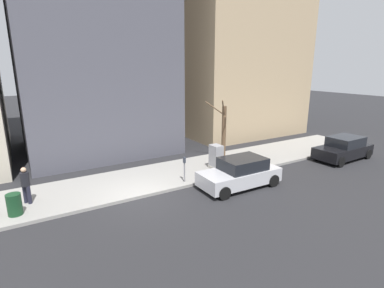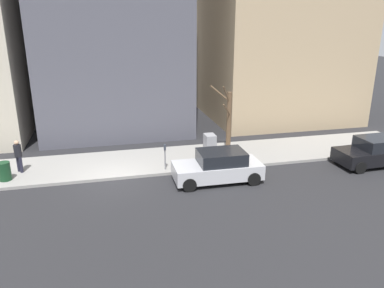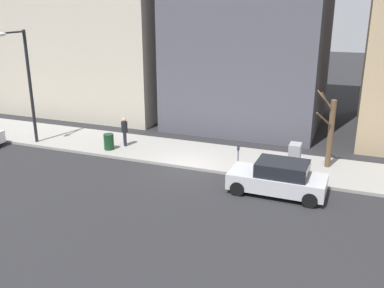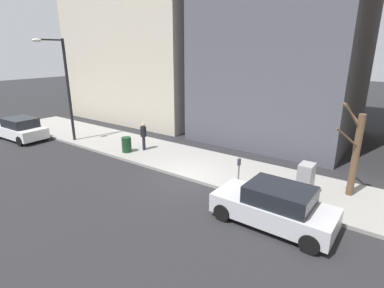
{
  "view_description": "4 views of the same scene",
  "coord_description": "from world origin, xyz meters",
  "views": [
    {
      "loc": [
        -12.27,
        4.63,
        6.03
      ],
      "look_at": [
        1.56,
        -3.69,
        1.79
      ],
      "focal_mm": 28.0,
      "sensor_mm": 36.0,
      "label": 1
    },
    {
      "loc": [
        -17.18,
        0.28,
        7.39
      ],
      "look_at": [
        -0.11,
        -3.84,
        1.6
      ],
      "focal_mm": 35.0,
      "sensor_mm": 36.0,
      "label": 2
    },
    {
      "loc": [
        -18.77,
        -7.59,
        8.06
      ],
      "look_at": [
        1.11,
        0.13,
        0.99
      ],
      "focal_mm": 40.0,
      "sensor_mm": 36.0,
      "label": 3
    },
    {
      "loc": [
        -10.51,
        -8.0,
        5.95
      ],
      "look_at": [
        0.91,
        0.29,
        1.52
      ],
      "focal_mm": 28.0,
      "sensor_mm": 36.0,
      "label": 4
    }
  ],
  "objects": [
    {
      "name": "streetlamp",
      "position": [
        0.28,
        9.89,
        4.02
      ],
      "size": [
        1.97,
        0.32,
        6.5
      ],
      "color": "black",
      "rests_on": "sidewalk"
    },
    {
      "name": "utility_box",
      "position": [
        1.3,
        -5.17,
        0.85
      ],
      "size": [
        0.83,
        0.61,
        1.43
      ],
      "color": "#A8A399",
      "rests_on": "sidewalk"
    },
    {
      "name": "sidewalk",
      "position": [
        2.0,
        0.0,
        0.07
      ],
      "size": [
        4.0,
        36.0,
        0.15
      ],
      "primitive_type": "cube",
      "color": "gray",
      "rests_on": "ground"
    },
    {
      "name": "trash_bin",
      "position": [
        0.9,
        5.09,
        0.6
      ],
      "size": [
        0.56,
        0.56,
        0.9
      ],
      "primitive_type": "cylinder",
      "color": "#14381E",
      "rests_on": "sidewalk"
    },
    {
      "name": "pedestrian_near_meter",
      "position": [
        1.84,
        4.59,
        1.09
      ],
      "size": [
        0.36,
        0.36,
        1.66
      ],
      "rotation": [
        0.0,
        0.0,
        0.68
      ],
      "color": "#1E1E2D",
      "rests_on": "sidewalk"
    },
    {
      "name": "bare_tree",
      "position": [
        2.59,
        -6.64,
        1.99
      ],
      "size": [
        1.93,
        1.04,
        3.89
      ],
      "color": "brown",
      "rests_on": "sidewalk"
    },
    {
      "name": "parked_car_silver",
      "position": [
        -1.24,
        -4.86,
        0.74
      ],
      "size": [
        1.97,
        4.23,
        1.52
      ],
      "rotation": [
        0.0,
        0.0,
        -0.01
      ],
      "color": "#B7B7BC",
      "rests_on": "ground"
    },
    {
      "name": "ground_plane",
      "position": [
        0.0,
        0.0,
        0.0
      ],
      "size": [
        120.0,
        120.0,
        0.0
      ],
      "primitive_type": "plane",
      "color": "#232326"
    },
    {
      "name": "parking_meter",
      "position": [
        0.45,
        -2.56,
        0.98
      ],
      "size": [
        0.14,
        0.1,
        1.35
      ],
      "color": "slate",
      "rests_on": "sidewalk"
    }
  ]
}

